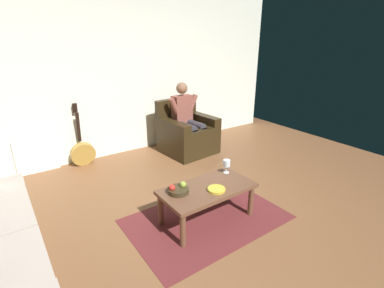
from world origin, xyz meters
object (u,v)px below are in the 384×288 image
wine_glass_near (227,164)px  fruit_bowl (178,190)px  person_seated (187,117)px  coffee_table (207,192)px  guitar (83,152)px  armchair (187,134)px  decorative_dish (216,189)px

wine_glass_near → fruit_bowl: size_ratio=0.74×
person_seated → coffee_table: size_ratio=1.17×
person_seated → guitar: bearing=-20.6°
coffee_table → armchair: bearing=-117.2°
armchair → decorative_dish: bearing=59.6°
coffee_table → wine_glass_near: (-0.40, -0.15, 0.18)m
wine_glass_near → decorative_dish: 0.46m
guitar → decorative_dish: guitar is taller
person_seated → coffee_table: bearing=57.3°
coffee_table → decorative_dish: bearing=109.0°
decorative_dish → guitar: bearing=-71.9°
armchair → wine_glass_near: armchair is taller
coffee_table → decorative_dish: 0.14m
wine_glass_near → decorative_dish: bearing=35.9°
guitar → fruit_bowl: size_ratio=4.45×
person_seated → decorative_dish: size_ratio=6.36×
person_seated → fruit_bowl: 2.17m
fruit_bowl → wine_glass_near: bearing=-174.4°
person_seated → armchair: bearing=-90.0°
guitar → fruit_bowl: (-0.43, 2.21, 0.22)m
armchair → guitar: guitar is taller
person_seated → wine_glass_near: bearing=66.6°
armchair → coffee_table: armchair is taller
armchair → wine_glass_near: (0.54, 1.68, 0.20)m
coffee_table → fruit_bowl: size_ratio=4.65×
person_seated → fruit_bowl: size_ratio=5.43×
person_seated → decorative_dish: bearing=59.5°
decorative_dish → armchair: bearing=-115.0°
fruit_bowl → person_seated: bearing=-125.9°
guitar → coffee_table: bearing=108.1°
coffee_table → guitar: (0.75, -2.29, -0.13)m
wine_glass_near → fruit_bowl: bearing=5.6°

